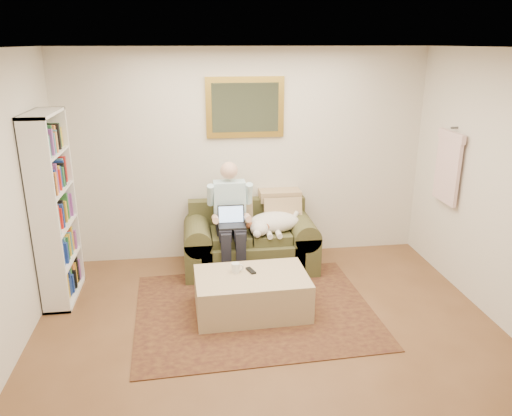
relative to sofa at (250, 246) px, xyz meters
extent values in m
cube|color=brown|center=(0.00, -2.06, -0.27)|extent=(4.50, 5.00, 0.01)
cube|color=white|center=(0.00, -2.06, 2.33)|extent=(4.50, 5.00, 0.01)
cube|color=silver|center=(0.00, 0.44, 1.03)|extent=(4.50, 0.01, 2.60)
cube|color=black|center=(-0.08, -1.05, -0.27)|extent=(2.48, 2.02, 0.01)
cube|color=brown|center=(0.00, -0.03, -0.08)|extent=(1.20, 0.77, 0.39)
cube|color=brown|center=(0.00, 0.30, 0.32)|extent=(1.45, 0.17, 0.40)
cube|color=brown|center=(-0.63, -0.03, -0.03)|extent=(0.32, 0.77, 0.80)
cube|color=brown|center=(0.63, -0.03, -0.03)|extent=(0.32, 0.77, 0.80)
cube|color=brown|center=(-0.24, -0.08, 0.17)|extent=(0.46, 0.52, 0.11)
cube|color=brown|center=(0.24, -0.08, 0.17)|extent=(0.46, 0.52, 0.11)
cube|color=black|center=(-0.24, -0.26, 0.37)|extent=(0.31, 0.21, 0.02)
cube|color=black|center=(-0.24, -0.15, 0.48)|extent=(0.31, 0.06, 0.21)
cube|color=#99BFF2|center=(-0.24, -0.16, 0.48)|extent=(0.28, 0.04, 0.18)
cube|color=tan|center=(-0.12, -1.07, -0.07)|extent=(1.15, 0.75, 0.41)
cylinder|color=white|center=(-0.27, -0.98, 0.19)|extent=(0.08, 0.08, 0.10)
cube|color=black|center=(-0.11, -0.98, 0.15)|extent=(0.10, 0.16, 0.02)
cube|color=gold|center=(0.00, 0.41, 1.63)|extent=(0.94, 0.04, 0.72)
cube|color=gray|center=(0.00, 0.39, 1.63)|extent=(0.80, 0.01, 0.58)
camera|label=1|loc=(-0.69, -5.58, 2.37)|focal=35.00mm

